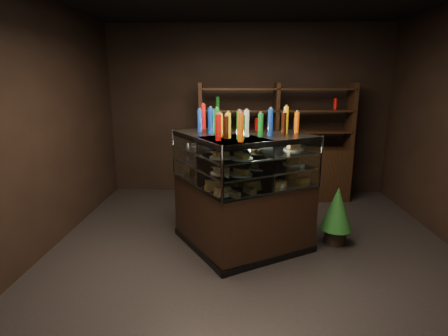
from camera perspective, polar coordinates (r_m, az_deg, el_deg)
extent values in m
plane|color=black|center=(4.37, 4.73, -13.66)|extent=(5.00, 5.00, 0.00)
cube|color=black|center=(6.39, 3.98, 9.26)|extent=(5.00, 0.02, 3.00)
cube|color=black|center=(1.48, 10.31, -7.07)|extent=(5.00, 0.02, 3.00)
cube|color=black|center=(4.52, -28.52, 5.64)|extent=(0.02, 5.00, 3.00)
cube|color=black|center=(4.22, 5.51, -8.48)|extent=(1.42, 1.18, 0.83)
cube|color=black|center=(4.38, 5.40, -13.04)|extent=(1.46, 1.22, 0.08)
cube|color=black|center=(3.95, 5.84, 4.69)|extent=(1.42, 1.18, 0.06)
cube|color=silver|center=(4.08, 5.65, -2.93)|extent=(1.35, 1.11, 0.02)
cube|color=silver|center=(4.02, 5.72, -0.26)|extent=(1.35, 1.11, 0.02)
cube|color=silver|center=(3.98, 5.78, 2.20)|extent=(1.35, 1.11, 0.02)
cube|color=white|center=(3.74, 8.49, -0.06)|extent=(1.11, 0.63, 0.59)
cylinder|color=silver|center=(4.15, 15.58, 0.96)|extent=(0.03, 0.03, 0.61)
cylinder|color=silver|center=(3.42, -0.29, -1.21)|extent=(0.03, 0.03, 0.61)
cube|color=black|center=(4.33, -0.80, -7.83)|extent=(1.21, 1.42, 0.83)
cube|color=black|center=(4.48, -0.78, -12.31)|extent=(1.25, 1.46, 0.08)
cube|color=black|center=(4.06, -0.84, 5.02)|extent=(1.21, 1.42, 0.06)
cube|color=silver|center=(4.19, -0.82, -2.41)|extent=(1.14, 1.35, 0.02)
cube|color=silver|center=(4.13, -0.83, 0.20)|extent=(1.14, 1.35, 0.02)
cube|color=silver|center=(4.10, -0.84, 2.59)|extent=(1.14, 1.35, 0.02)
cube|color=white|center=(3.97, -4.98, 0.86)|extent=(0.68, 1.08, 0.59)
cylinder|color=silver|center=(3.42, -0.29, -1.21)|extent=(0.03, 0.03, 0.61)
cylinder|color=silver|center=(4.55, -8.28, 2.46)|extent=(0.03, 0.03, 0.61)
cube|color=#BE9044|center=(3.78, -0.90, -3.61)|extent=(0.20, 0.17, 0.06)
cube|color=#BE9044|center=(3.95, 3.74, -2.88)|extent=(0.20, 0.17, 0.06)
cube|color=#BE9044|center=(4.14, 7.98, -2.20)|extent=(0.20, 0.17, 0.06)
cube|color=#BE9044|center=(4.35, 11.83, -1.57)|extent=(0.20, 0.17, 0.06)
cylinder|color=white|center=(3.78, -0.43, -0.84)|extent=(0.24, 0.24, 0.02)
cube|color=#BE9044|center=(3.77, -0.43, -0.33)|extent=(0.19, 0.16, 0.05)
cylinder|color=white|center=(4.02, 5.73, -0.02)|extent=(0.24, 0.24, 0.02)
cube|color=#BE9044|center=(4.01, 5.74, 0.46)|extent=(0.19, 0.16, 0.05)
cylinder|color=white|center=(4.30, 11.15, 0.70)|extent=(0.24, 0.24, 0.02)
cube|color=#BE9044|center=(4.29, 11.17, 1.15)|extent=(0.19, 0.16, 0.05)
cylinder|color=white|center=(3.74, -0.44, 1.77)|extent=(0.24, 0.24, 0.02)
cube|color=#BE9044|center=(3.73, -0.44, 2.29)|extent=(0.19, 0.16, 0.05)
cylinder|color=white|center=(3.98, 5.79, 2.44)|extent=(0.24, 0.24, 0.02)
cube|color=#BE9044|center=(3.97, 5.80, 2.93)|extent=(0.19, 0.16, 0.05)
cylinder|color=white|center=(4.26, 11.26, 3.01)|extent=(0.24, 0.24, 0.02)
cube|color=#BE9044|center=(4.25, 11.28, 3.47)|extent=(0.19, 0.16, 0.05)
cube|color=#BE9044|center=(4.62, -4.40, -0.38)|extent=(0.17, 0.20, 0.06)
cube|color=#BE9044|center=(4.31, -2.34, -1.40)|extent=(0.17, 0.20, 0.06)
cube|color=#BE9044|center=(4.01, 0.03, -2.58)|extent=(0.17, 0.20, 0.06)
cube|color=#BE9044|center=(3.72, 2.78, -3.93)|extent=(0.17, 0.20, 0.06)
cylinder|color=white|center=(4.55, -3.80, 1.67)|extent=(0.24, 0.24, 0.02)
cube|color=#BE9044|center=(4.54, -3.81, 2.10)|extent=(0.16, 0.19, 0.05)
cylinder|color=white|center=(4.13, -0.83, 0.43)|extent=(0.24, 0.24, 0.02)
cube|color=#BE9044|center=(4.12, -0.83, 0.90)|extent=(0.16, 0.19, 0.05)
cylinder|color=white|center=(3.73, 2.80, -1.08)|extent=(0.24, 0.24, 0.02)
cube|color=#BE9044|center=(3.72, 2.81, -0.57)|extent=(0.16, 0.19, 0.05)
cylinder|color=white|center=(4.51, -3.84, 3.86)|extent=(0.24, 0.24, 0.02)
cube|color=#BE9044|center=(4.51, -3.84, 4.29)|extent=(0.16, 0.19, 0.05)
cylinder|color=white|center=(4.09, -0.84, 2.83)|extent=(0.24, 0.24, 0.02)
cube|color=#BE9044|center=(4.09, -0.84, 3.31)|extent=(0.16, 0.19, 0.05)
cylinder|color=white|center=(3.69, 2.83, 1.57)|extent=(0.24, 0.24, 0.02)
cube|color=#BE9044|center=(3.68, 2.84, 2.09)|extent=(0.16, 0.19, 0.05)
cylinder|color=#0F38B2|center=(3.66, -1.16, 6.71)|extent=(0.06, 0.06, 0.28)
cylinder|color=silver|center=(3.65, -1.17, 9.05)|extent=(0.03, 0.03, 0.02)
cylinder|color=#147223|center=(3.72, 0.70, 6.83)|extent=(0.06, 0.06, 0.28)
cylinder|color=silver|center=(3.71, 0.70, 9.13)|extent=(0.03, 0.03, 0.02)
cylinder|color=yellow|center=(3.79, 2.49, 6.95)|extent=(0.06, 0.06, 0.28)
cylinder|color=silver|center=(3.77, 2.52, 9.21)|extent=(0.03, 0.03, 0.02)
cylinder|color=#B20C0A|center=(3.86, 4.23, 7.05)|extent=(0.06, 0.06, 0.28)
cylinder|color=silver|center=(3.84, 4.27, 9.27)|extent=(0.03, 0.03, 0.02)
cylinder|color=#D8590A|center=(3.93, 5.91, 7.14)|extent=(0.06, 0.06, 0.28)
cylinder|color=silver|center=(3.91, 5.96, 9.32)|extent=(0.03, 0.03, 0.02)
cylinder|color=black|center=(4.00, 7.52, 7.22)|extent=(0.06, 0.06, 0.28)
cylinder|color=silver|center=(3.99, 7.59, 9.36)|extent=(0.03, 0.03, 0.02)
cylinder|color=silver|center=(4.08, 9.08, 7.29)|extent=(0.06, 0.06, 0.28)
cylinder|color=silver|center=(4.07, 9.16, 9.39)|extent=(0.03, 0.03, 0.02)
cylinder|color=#0F38B2|center=(4.16, 10.57, 7.36)|extent=(0.06, 0.06, 0.28)
cylinder|color=silver|center=(4.15, 10.67, 9.42)|extent=(0.03, 0.03, 0.02)
cylinder|color=#147223|center=(4.24, 12.01, 7.42)|extent=(0.06, 0.06, 0.28)
cylinder|color=silver|center=(4.23, 12.12, 9.43)|extent=(0.03, 0.03, 0.02)
cylinder|color=#0F38B2|center=(4.51, -4.19, 8.06)|extent=(0.06, 0.06, 0.28)
cylinder|color=silver|center=(4.50, -4.23, 9.96)|extent=(0.03, 0.03, 0.02)
cylinder|color=#147223|center=(4.39, -3.42, 7.91)|extent=(0.06, 0.06, 0.28)
cylinder|color=silver|center=(4.38, -3.45, 9.86)|extent=(0.03, 0.03, 0.02)
cylinder|color=yellow|center=(4.28, -2.61, 7.75)|extent=(0.06, 0.06, 0.28)
cylinder|color=silver|center=(4.26, -2.64, 9.76)|extent=(0.03, 0.03, 0.02)
cylinder|color=#B20C0A|center=(4.16, -1.76, 7.58)|extent=(0.06, 0.06, 0.28)
cylinder|color=silver|center=(4.14, -1.77, 9.64)|extent=(0.03, 0.03, 0.02)
cylinder|color=#D8590A|center=(4.04, -0.85, 7.40)|extent=(0.06, 0.06, 0.28)
cylinder|color=silver|center=(4.03, -0.86, 9.52)|extent=(0.03, 0.03, 0.02)
cylinder|color=black|center=(3.93, 0.10, 7.21)|extent=(0.06, 0.06, 0.28)
cylinder|color=silver|center=(3.91, 0.11, 9.39)|extent=(0.03, 0.03, 0.02)
cylinder|color=silver|center=(3.81, 1.12, 7.00)|extent=(0.06, 0.06, 0.28)
cylinder|color=silver|center=(3.80, 1.13, 9.25)|extent=(0.03, 0.03, 0.02)
cylinder|color=#0F38B2|center=(3.70, 2.20, 6.78)|extent=(0.06, 0.06, 0.28)
cylinder|color=silver|center=(3.68, 2.22, 9.09)|extent=(0.03, 0.03, 0.02)
cylinder|color=#147223|center=(3.59, 3.34, 6.54)|extent=(0.06, 0.06, 0.28)
cylinder|color=silver|center=(3.57, 3.37, 8.92)|extent=(0.03, 0.03, 0.02)
cylinder|color=black|center=(4.77, 17.65, -10.50)|extent=(0.26, 0.26, 0.20)
cone|color=#185017|center=(4.64, 17.99, -6.30)|extent=(0.39, 0.39, 0.55)
cone|color=#185017|center=(4.58, 18.16, -4.17)|extent=(0.31, 0.31, 0.38)
cube|color=black|center=(6.16, 8.17, -0.96)|extent=(2.59, 0.52, 0.90)
cube|color=black|center=(5.92, -3.75, 8.41)|extent=(0.07, 0.38, 1.10)
cube|color=black|center=(5.98, 8.51, 8.34)|extent=(0.07, 0.38, 1.10)
cube|color=black|center=(6.29, 20.02, 7.93)|extent=(0.07, 0.38, 1.10)
cube|color=black|center=(6.01, 8.42, 5.97)|extent=(2.54, 0.48, 0.03)
cube|color=black|center=(5.97, 8.54, 9.29)|extent=(2.54, 0.48, 0.03)
cube|color=black|center=(5.95, 8.67, 12.65)|extent=(2.54, 0.48, 0.03)
cylinder|color=#0F38B2|center=(5.93, -1.02, 7.22)|extent=(0.06, 0.06, 0.22)
cylinder|color=#147223|center=(5.95, 5.33, 7.20)|extent=(0.06, 0.06, 0.22)
cylinder|color=yellow|center=(6.05, 11.55, 7.08)|extent=(0.06, 0.06, 0.22)
cylinder|color=#B20C0A|center=(6.22, 17.49, 6.90)|extent=(0.06, 0.06, 0.22)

